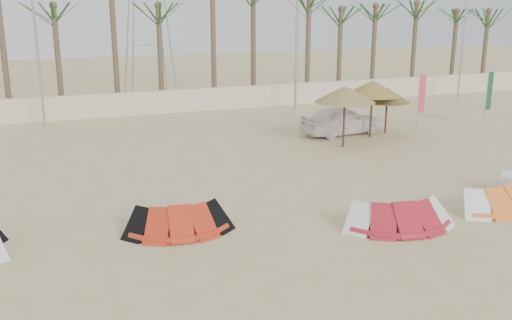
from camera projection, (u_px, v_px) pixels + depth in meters
name	position (u px, v px, depth m)	size (l,w,h in m)	color
ground	(352.00, 279.00, 13.06)	(120.00, 120.00, 0.00)	#C1B895
boundary_wall	(154.00, 102.00, 32.63)	(60.00, 0.30, 1.30)	beige
lamp_b	(34.00, 11.00, 27.38)	(1.25, 0.14, 11.00)	#A5A8AD
lamp_c	(298.00, 10.00, 32.32)	(1.25, 0.14, 11.00)	#A5A8AD
lamp_d	(467.00, 9.00, 36.55)	(1.25, 0.14, 11.00)	#A5A8AD
pylon	(151.00, 97.00, 38.54)	(3.00, 3.00, 14.00)	#A5A8AD
kite_red_mid	(176.00, 216.00, 15.77)	(3.03, 1.78, 0.90)	#B72E16
kite_red_right	(394.00, 211.00, 16.12)	(3.32, 1.98, 0.90)	#AC1D2B
kite_orange	(496.00, 193.00, 17.69)	(3.48, 2.09, 0.90)	orange
parasol_left	(345.00, 94.00, 24.49)	(2.64, 2.64, 2.70)	#4C331E
parasol_mid	(372.00, 88.00, 26.31)	(2.63, 2.63, 2.69)	#4C331E
parasol_right	(387.00, 95.00, 27.36)	(2.18, 2.18, 2.22)	#4C331E
flag_pink	(421.00, 95.00, 28.29)	(0.45, 0.06, 2.87)	#A5A8AD
flag_green	(489.00, 93.00, 28.88)	(0.45, 0.10, 2.95)	#A5A8AD
car	(341.00, 120.00, 27.37)	(1.62, 4.03, 1.37)	white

